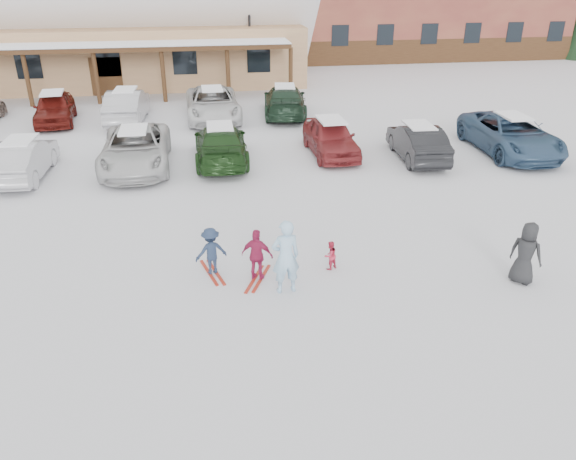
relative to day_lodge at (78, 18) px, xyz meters
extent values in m
plane|color=silver|center=(9.00, -27.96, -3.94)|extent=(160.00, 160.00, 0.00)
cube|color=tan|center=(0.00, 0.04, -2.14)|extent=(28.00, 10.00, 3.60)
cube|color=#422814|center=(0.00, -6.16, -1.04)|extent=(25.20, 2.60, 0.25)
cube|color=#422814|center=(25.00, 3.08, -3.04)|extent=(24.00, 0.10, 1.80)
cylinder|color=black|center=(10.64, -3.47, -0.79)|extent=(0.16, 0.16, 6.31)
cylinder|color=black|center=(15.00, 16.04, -3.40)|extent=(0.60, 0.60, 1.08)
cylinder|color=black|center=(43.00, 18.04, -3.25)|extent=(0.60, 0.60, 1.38)
imported|color=#9ECBEA|center=(9.03, -28.26, -3.01)|extent=(0.74, 0.54, 1.88)
imported|color=#CA2744|center=(10.33, -27.36, -3.55)|extent=(0.48, 0.45, 0.78)
imported|color=#1E2B45|center=(7.31, -27.11, -3.31)|extent=(0.91, 0.67, 1.26)
cube|color=#A42617|center=(7.31, -27.11, -3.93)|extent=(0.56, 1.40, 0.03)
imported|color=#A21F49|center=(8.43, -27.61, -3.26)|extent=(0.87, 0.63, 1.37)
cube|color=#A42617|center=(8.43, -27.61, -3.93)|extent=(0.74, 1.36, 0.03)
imported|color=#232325|center=(14.89, -28.75, -3.14)|extent=(0.90, 0.93, 1.60)
imported|color=#B4B4B9|center=(0.78, -18.93, -3.24)|extent=(1.63, 4.33, 1.41)
imported|color=silver|center=(4.75, -18.45, -3.19)|extent=(2.57, 5.46, 1.51)
imported|color=#1A3916|center=(8.00, -18.27, -3.22)|extent=(2.09, 5.01, 1.45)
imported|color=maroon|center=(12.48, -18.04, -3.21)|extent=(1.83, 4.33, 1.46)
imported|color=black|center=(15.78, -19.15, -3.25)|extent=(1.72, 4.31, 1.39)
imported|color=#334F6E|center=(19.87, -18.94, -3.17)|extent=(2.70, 5.65, 1.55)
imported|color=#5D140F|center=(0.27, -11.04, -3.20)|extent=(2.25, 4.55, 1.49)
imported|color=#B0B0B5|center=(3.73, -11.23, -3.16)|extent=(1.88, 4.82, 1.57)
imported|color=silver|center=(7.94, -11.53, -3.17)|extent=(2.69, 5.61, 1.54)
imported|color=#1A3121|center=(11.62, -11.32, -3.19)|extent=(2.71, 5.38, 1.50)
camera|label=1|loc=(7.27, -39.75, 3.29)|focal=35.00mm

